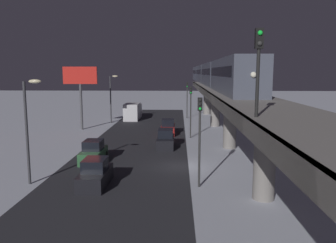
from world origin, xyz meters
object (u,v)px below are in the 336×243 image
at_px(sedan_black_2, 166,140).
at_px(sedan_red, 168,128).
at_px(box_truck, 133,111).
at_px(commercial_billboard, 80,82).
at_px(sedan_black, 95,174).
at_px(traffic_light_near, 200,129).
at_px(sedan_green, 94,153).
at_px(traffic_light_far, 187,95).
at_px(subway_train, 209,74).
at_px(rail_signal, 259,57).
at_px(traffic_light_mid, 191,104).

bearing_deg(sedan_black_2, sedan_red, 90.00).
relative_size(box_truck, commercial_billboard, 0.83).
bearing_deg(sedan_black_2, box_truck, 106.54).
relative_size(sedan_black, traffic_light_near, 0.67).
xyz_separation_m(sedan_green, traffic_light_far, (-9.30, -29.70, 3.41)).
bearing_deg(sedan_black_2, subway_train, 75.10).
distance_m(rail_signal, traffic_light_far, 44.39).
distance_m(box_truck, commercial_billboard, 13.76).
bearing_deg(traffic_light_near, traffic_light_mid, -90.00).
bearing_deg(traffic_light_mid, sedan_black, 67.45).
bearing_deg(box_truck, traffic_light_mid, 119.30).
xyz_separation_m(traffic_light_mid, commercial_billboard, (15.35, -5.74, 2.63)).
xyz_separation_m(sedan_green, traffic_light_near, (-9.30, 6.74, 3.41)).
distance_m(rail_signal, sedan_black_2, 22.65).
bearing_deg(sedan_black, sedan_green, -74.72).
relative_size(subway_train, rail_signal, 18.52).
xyz_separation_m(sedan_black_2, box_truck, (6.60, -22.22, 0.55)).
distance_m(sedan_black_2, sedan_red, 7.86).
bearing_deg(sedan_green, sedan_red, -114.50).
bearing_deg(traffic_light_far, commercial_billboard, 39.12).
xyz_separation_m(sedan_green, traffic_light_mid, (-9.30, -11.48, 3.41)).
distance_m(sedan_black, traffic_light_near, 8.24).
relative_size(sedan_red, traffic_light_near, 0.71).
bearing_deg(sedan_red, subway_train, 69.14).
bearing_deg(subway_train, sedan_black, 73.46).
relative_size(sedan_black_2, commercial_billboard, 0.51).
distance_m(traffic_light_far, commercial_billboard, 19.95).
bearing_deg(box_truck, traffic_light_far, -172.26).
xyz_separation_m(subway_train, rail_signal, (1.92, 46.65, 0.95)).
bearing_deg(sedan_green, traffic_light_near, 144.06).
distance_m(sedan_green, sedan_black, 6.83).
height_order(traffic_light_near, traffic_light_mid, same).
bearing_deg(subway_train, box_truck, 15.84).
bearing_deg(traffic_light_far, sedan_red, 79.50).
relative_size(sedan_black, sedan_black_2, 0.95).
distance_m(rail_signal, sedan_black, 14.76).
distance_m(subway_train, sedan_green, 35.61).
bearing_deg(sedan_red, rail_signal, -79.99).
bearing_deg(rail_signal, traffic_light_mid, -85.32).
bearing_deg(sedan_red, traffic_light_near, -82.06).
distance_m(sedan_red, traffic_light_mid, 5.15).
bearing_deg(sedan_green, sedan_black, 105.28).
bearing_deg(sedan_green, traffic_light_mid, -129.02).
height_order(box_truck, traffic_light_mid, traffic_light_mid).
height_order(sedan_black, traffic_light_near, traffic_light_near).
height_order(sedan_green, sedan_black_2, same).
xyz_separation_m(sedan_black_2, traffic_light_near, (-2.90, 12.93, 3.40)).
xyz_separation_m(sedan_black_2, traffic_light_far, (-2.90, -23.51, 3.40)).
distance_m(box_truck, traffic_light_mid, 19.62).
distance_m(rail_signal, box_truck, 44.98).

